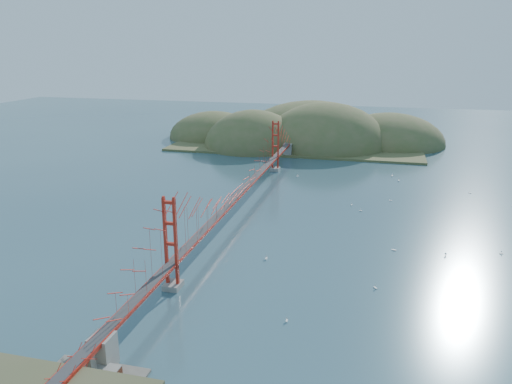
% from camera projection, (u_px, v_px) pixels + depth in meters
% --- Properties ---
extents(ground, '(320.00, 320.00, 0.00)m').
position_uv_depth(ground, '(240.00, 211.00, 88.83)').
color(ground, '#2F505E').
rests_on(ground, ground).
extents(bridge, '(2.20, 94.40, 12.00)m').
position_uv_depth(bridge, '(240.00, 173.00, 86.98)').
color(bridge, gray).
rests_on(bridge, ground).
extents(approach_viaduct, '(1.40, 12.00, 3.38)m').
position_uv_depth(approach_viaduct, '(63.00, 384.00, 39.88)').
color(approach_viaduct, red).
rests_on(approach_viaduct, ground).
extents(promontory, '(9.00, 6.00, 0.24)m').
position_uv_depth(promontory, '(89.00, 383.00, 43.75)').
color(promontory, '#59544C').
rests_on(promontory, ground).
extents(fort, '(3.70, 2.30, 1.75)m').
position_uv_depth(fort, '(97.00, 374.00, 44.15)').
color(fort, brown).
rests_on(fort, ground).
extents(far_headlands, '(84.00, 58.00, 25.00)m').
position_uv_depth(far_headlands, '(308.00, 141.00, 151.94)').
color(far_headlands, brown).
rests_on(far_headlands, ground).
extents(sailboat_3, '(0.66, 0.66, 0.71)m').
position_uv_depth(sailboat_3, '(298.00, 176.00, 111.56)').
color(sailboat_3, white).
rests_on(sailboat_3, ground).
extents(sailboat_6, '(0.64, 0.64, 0.67)m').
position_uv_depth(sailboat_6, '(375.00, 287.00, 60.83)').
color(sailboat_6, white).
rests_on(sailboat_6, ground).
extents(sailboat_13, '(0.55, 0.55, 0.62)m').
position_uv_depth(sailboat_13, '(501.00, 253.00, 70.73)').
color(sailboat_13, white).
rests_on(sailboat_13, ground).
extents(sailboat_14, '(0.42, 0.49, 0.57)m').
position_uv_depth(sailboat_14, '(352.00, 204.00, 91.87)').
color(sailboat_14, white).
rests_on(sailboat_14, ground).
extents(sailboat_0, '(0.53, 0.62, 0.71)m').
position_uv_depth(sailboat_0, '(266.00, 258.00, 69.04)').
color(sailboat_0, white).
rests_on(sailboat_0, ground).
extents(sailboat_10, '(0.43, 0.52, 0.61)m').
position_uv_depth(sailboat_10, '(287.00, 320.00, 53.65)').
color(sailboat_10, white).
rests_on(sailboat_10, ground).
extents(sailboat_1, '(0.60, 0.60, 0.65)m').
position_uv_depth(sailboat_1, '(361.00, 210.00, 88.68)').
color(sailboat_1, white).
rests_on(sailboat_1, ground).
extents(sailboat_5, '(0.53, 0.58, 0.65)m').
position_uv_depth(sailboat_5, '(446.00, 255.00, 70.02)').
color(sailboat_5, white).
rests_on(sailboat_5, ground).
extents(sailboat_17, '(0.59, 0.59, 0.66)m').
position_uv_depth(sailboat_17, '(470.00, 192.00, 99.20)').
color(sailboat_17, white).
rests_on(sailboat_17, ground).
extents(sailboat_2, '(0.65, 0.58, 0.74)m').
position_uv_depth(sailboat_2, '(394.00, 249.00, 71.86)').
color(sailboat_2, white).
rests_on(sailboat_2, ground).
extents(sailboat_8, '(0.67, 0.67, 0.70)m').
position_uv_depth(sailboat_8, '(392.00, 175.00, 111.83)').
color(sailboat_8, white).
rests_on(sailboat_8, ground).
extents(sailboat_7, '(0.52, 0.43, 0.61)m').
position_uv_depth(sailboat_7, '(390.00, 200.00, 94.47)').
color(sailboat_7, white).
rests_on(sailboat_7, ground).
extents(sailboat_15, '(0.58, 0.63, 0.71)m').
position_uv_depth(sailboat_15, '(399.00, 180.00, 108.02)').
color(sailboat_15, white).
rests_on(sailboat_15, ground).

